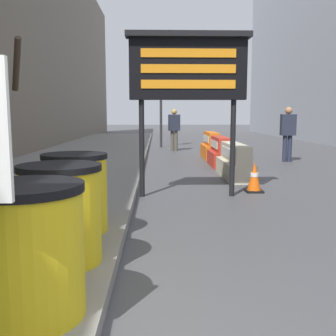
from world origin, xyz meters
name	(u,v)px	position (x,y,z in m)	size (l,w,h in m)	color
barrel_drum_foreground	(29,251)	(-0.49, 0.73, 0.63)	(0.79, 0.79, 0.94)	yellow
barrel_drum_middle	(61,214)	(-0.51, 1.76, 0.63)	(0.79, 0.79, 0.94)	yellow
barrel_drum_back	(75,192)	(-0.59, 2.78, 0.63)	(0.79, 0.79, 0.94)	yellow
message_board	(188,70)	(0.98, 5.49, 2.37)	(2.28, 0.36, 3.04)	black
jersey_barrier_cream	(235,163)	(2.34, 7.74, 0.37)	(0.64, 2.09, 0.84)	beige
jersey_barrier_red_striped	(220,153)	(2.34, 10.02, 0.39)	(0.63, 1.60, 0.88)	red
jersey_barrier_orange_near	(211,147)	(2.34, 12.12, 0.41)	(0.57, 1.81, 0.94)	orange
traffic_cone_near	(254,177)	(2.37, 5.88, 0.30)	(0.34, 0.34, 0.61)	black
traffic_light_near_curb	(161,89)	(0.59, 16.89, 2.75)	(0.28, 0.45, 3.79)	#2D2D30
pedestrian_worker	(174,126)	(1.14, 15.09, 1.06)	(0.51, 0.36, 1.80)	#514C42
pedestrian_passerby	(288,130)	(4.73, 11.00, 1.07)	(0.49, 0.32, 1.81)	#23283D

